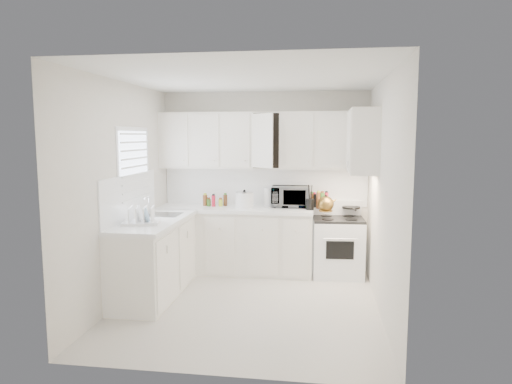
% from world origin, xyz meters
% --- Properties ---
extents(floor, '(3.20, 3.20, 0.00)m').
position_xyz_m(floor, '(0.00, 0.00, 0.00)').
color(floor, beige).
rests_on(floor, ground).
extents(ceiling, '(3.20, 3.20, 0.00)m').
position_xyz_m(ceiling, '(0.00, 0.00, 2.60)').
color(ceiling, white).
rests_on(ceiling, ground).
extents(wall_back, '(3.00, 0.00, 3.00)m').
position_xyz_m(wall_back, '(0.00, 1.60, 1.30)').
color(wall_back, silver).
rests_on(wall_back, ground).
extents(wall_front, '(3.00, 0.00, 3.00)m').
position_xyz_m(wall_front, '(0.00, -1.60, 1.30)').
color(wall_front, silver).
rests_on(wall_front, ground).
extents(wall_left, '(0.00, 3.20, 3.20)m').
position_xyz_m(wall_left, '(-1.50, 0.00, 1.30)').
color(wall_left, silver).
rests_on(wall_left, ground).
extents(wall_right, '(0.00, 3.20, 3.20)m').
position_xyz_m(wall_right, '(1.50, 0.00, 1.30)').
color(wall_right, silver).
rests_on(wall_right, ground).
extents(window_blinds, '(0.06, 0.96, 1.06)m').
position_xyz_m(window_blinds, '(-1.48, 0.35, 1.55)').
color(window_blinds, white).
rests_on(window_blinds, wall_left).
extents(lower_cabinets_back, '(2.22, 0.60, 0.90)m').
position_xyz_m(lower_cabinets_back, '(-0.39, 1.30, 0.45)').
color(lower_cabinets_back, silver).
rests_on(lower_cabinets_back, floor).
extents(lower_cabinets_left, '(0.60, 1.60, 0.90)m').
position_xyz_m(lower_cabinets_left, '(-1.20, 0.20, 0.45)').
color(lower_cabinets_left, silver).
rests_on(lower_cabinets_left, floor).
extents(countertop_back, '(2.24, 0.64, 0.05)m').
position_xyz_m(countertop_back, '(-0.39, 1.29, 0.93)').
color(countertop_back, white).
rests_on(countertop_back, lower_cabinets_back).
extents(countertop_left, '(0.64, 1.62, 0.05)m').
position_xyz_m(countertop_left, '(-1.19, 0.20, 0.93)').
color(countertop_left, white).
rests_on(countertop_left, lower_cabinets_left).
extents(backsplash_back, '(2.98, 0.02, 0.55)m').
position_xyz_m(backsplash_back, '(0.00, 1.59, 1.23)').
color(backsplash_back, white).
rests_on(backsplash_back, wall_back).
extents(backsplash_left, '(0.02, 1.60, 0.55)m').
position_xyz_m(backsplash_left, '(-1.49, 0.20, 1.23)').
color(backsplash_left, white).
rests_on(backsplash_left, wall_left).
extents(upper_cabinets_back, '(3.00, 0.33, 0.80)m').
position_xyz_m(upper_cabinets_back, '(0.00, 1.44, 1.50)').
color(upper_cabinets_back, silver).
rests_on(upper_cabinets_back, wall_back).
extents(upper_cabinets_right, '(0.33, 0.90, 0.80)m').
position_xyz_m(upper_cabinets_right, '(1.33, 0.82, 1.50)').
color(upper_cabinets_right, silver).
rests_on(upper_cabinets_right, wall_right).
extents(sink, '(0.42, 0.38, 0.30)m').
position_xyz_m(sink, '(-1.19, 0.55, 1.07)').
color(sink, gray).
rests_on(sink, countertop_left).
extents(stove, '(0.72, 0.60, 1.06)m').
position_xyz_m(stove, '(1.08, 1.30, 0.53)').
color(stove, white).
rests_on(stove, floor).
extents(tea_kettle, '(0.29, 0.26, 0.25)m').
position_xyz_m(tea_kettle, '(0.90, 1.14, 1.06)').
color(tea_kettle, olive).
rests_on(tea_kettle, stove).
extents(frying_pan, '(0.32, 0.47, 0.04)m').
position_xyz_m(frying_pan, '(1.26, 1.46, 0.96)').
color(frying_pan, black).
rests_on(frying_pan, stove).
extents(microwave, '(0.56, 0.32, 0.37)m').
position_xyz_m(microwave, '(0.40, 1.46, 1.13)').
color(microwave, gray).
rests_on(microwave, countertop_back).
extents(rice_cooker, '(0.29, 0.29, 0.26)m').
position_xyz_m(rice_cooker, '(-0.25, 1.28, 1.08)').
color(rice_cooker, white).
rests_on(rice_cooker, countertop_back).
extents(paper_towel, '(0.12, 0.12, 0.27)m').
position_xyz_m(paper_towel, '(0.07, 1.43, 1.08)').
color(paper_towel, white).
rests_on(paper_towel, countertop_back).
extents(utensil_crock, '(0.13, 0.13, 0.36)m').
position_xyz_m(utensil_crock, '(0.68, 1.23, 1.13)').
color(utensil_crock, black).
rests_on(utensil_crock, countertop_back).
extents(dish_rack, '(0.48, 0.40, 0.23)m').
position_xyz_m(dish_rack, '(-1.24, -0.08, 1.06)').
color(dish_rack, white).
rests_on(dish_rack, countertop_left).
extents(spice_left_0, '(0.06, 0.06, 0.13)m').
position_xyz_m(spice_left_0, '(-0.85, 1.42, 1.02)').
color(spice_left_0, brown).
rests_on(spice_left_0, countertop_back).
extents(spice_left_1, '(0.06, 0.06, 0.13)m').
position_xyz_m(spice_left_1, '(-0.78, 1.33, 1.02)').
color(spice_left_1, '#396C24').
rests_on(spice_left_1, countertop_back).
extents(spice_left_2, '(0.06, 0.06, 0.13)m').
position_xyz_m(spice_left_2, '(-0.70, 1.42, 1.02)').
color(spice_left_2, red).
rests_on(spice_left_2, countertop_back).
extents(spice_left_3, '(0.06, 0.06, 0.13)m').
position_xyz_m(spice_left_3, '(-0.62, 1.33, 1.02)').
color(spice_left_3, '#C1D131').
rests_on(spice_left_3, countertop_back).
extents(spice_left_4, '(0.06, 0.06, 0.13)m').
position_xyz_m(spice_left_4, '(-0.55, 1.42, 1.02)').
color(spice_left_4, '#573119').
rests_on(spice_left_4, countertop_back).
extents(sauce_right_0, '(0.06, 0.06, 0.19)m').
position_xyz_m(sauce_right_0, '(0.58, 1.46, 1.05)').
color(sauce_right_0, red).
rests_on(sauce_right_0, countertop_back).
extents(sauce_right_1, '(0.06, 0.06, 0.19)m').
position_xyz_m(sauce_right_1, '(0.64, 1.40, 1.05)').
color(sauce_right_1, '#C1D131').
rests_on(sauce_right_1, countertop_back).
extents(sauce_right_2, '(0.06, 0.06, 0.19)m').
position_xyz_m(sauce_right_2, '(0.69, 1.46, 1.05)').
color(sauce_right_2, '#573119').
rests_on(sauce_right_2, countertop_back).
extents(sauce_right_3, '(0.06, 0.06, 0.19)m').
position_xyz_m(sauce_right_3, '(0.74, 1.40, 1.05)').
color(sauce_right_3, black).
rests_on(sauce_right_3, countertop_back).
extents(sauce_right_4, '(0.06, 0.06, 0.19)m').
position_xyz_m(sauce_right_4, '(0.80, 1.46, 1.05)').
color(sauce_right_4, brown).
rests_on(sauce_right_4, countertop_back).
extents(sauce_right_5, '(0.06, 0.06, 0.19)m').
position_xyz_m(sauce_right_5, '(0.85, 1.40, 1.05)').
color(sauce_right_5, '#396C24').
rests_on(sauce_right_5, countertop_back).
extents(sauce_right_6, '(0.06, 0.06, 0.19)m').
position_xyz_m(sauce_right_6, '(0.91, 1.46, 1.05)').
color(sauce_right_6, red).
rests_on(sauce_right_6, countertop_back).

